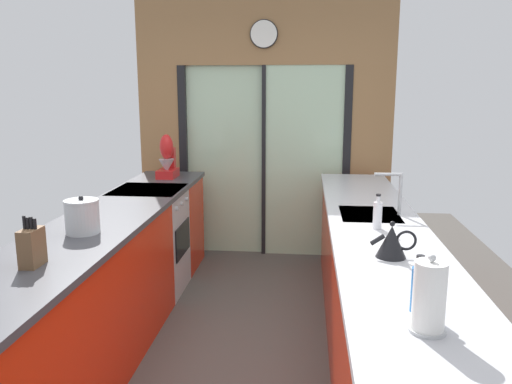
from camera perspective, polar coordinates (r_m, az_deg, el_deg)
The scene contains 13 objects.
ground_plane at distance 4.03m, azimuth -1.34°, elevation -14.91°, with size 5.04×7.60×0.02m, color #4C4742.
back_wall_unit at distance 5.40m, azimuth 0.90°, elevation 8.84°, with size 2.64×0.12×2.70m.
left_counter_run at distance 3.64m, azimuth -16.93°, elevation -10.24°, with size 0.62×3.80×0.92m.
right_counter_run at distance 3.57m, azimuth 12.95°, elevation -10.51°, with size 0.62×3.80×0.92m.
sink_faucet at distance 3.64m, azimuth 15.26°, elevation 0.50°, with size 0.19×0.02×0.29m.
oven_range at distance 4.63m, azimuth -11.66°, elevation -5.34°, with size 0.60×0.60×0.92m.
knife_block at distance 2.76m, azimuth -23.61°, elevation -5.58°, with size 0.08×0.14×0.25m.
stand_mixer at distance 5.04m, azimuth -9.80°, elevation 3.41°, with size 0.17×0.27×0.42m.
stock_pot at distance 3.26m, azimuth -18.71°, elevation -2.59°, with size 0.21×0.21×0.23m.
kettle at distance 2.76m, azimuth 14.83°, elevation -5.32°, with size 0.24×0.16×0.19m.
soap_bottle_near at distance 2.14m, azimuth 17.59°, elevation -10.13°, with size 0.06×0.06×0.23m.
soap_bottle_far at distance 3.27m, azimuth 13.33°, elevation -2.44°, with size 0.06×0.06×0.22m.
paper_towel_roll at distance 1.97m, azimuth 18.65°, elevation -11.01°, with size 0.13×0.13×0.29m.
Camera 1 is at (0.44, -2.97, 1.79)m, focal length 36.08 mm.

